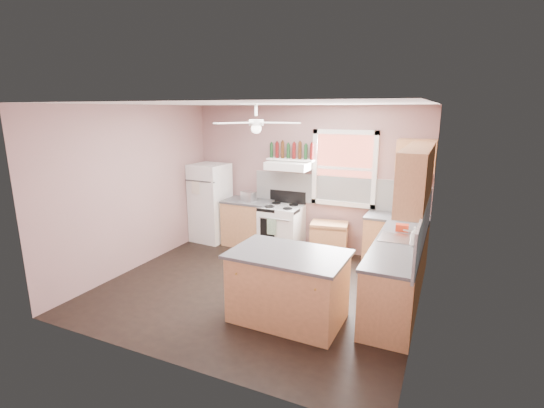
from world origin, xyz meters
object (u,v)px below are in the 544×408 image
at_px(toaster, 249,196).
at_px(island, 288,288).
at_px(refrigerator, 210,203).
at_px(stove, 282,228).
at_px(cart, 329,240).

bearing_deg(toaster, island, -35.53).
relative_size(refrigerator, island, 1.15).
bearing_deg(toaster, stove, 18.41).
height_order(refrigerator, island, refrigerator).
height_order(toaster, stove, toaster).
bearing_deg(island, refrigerator, 140.79).
height_order(cart, island, island).
height_order(refrigerator, toaster, refrigerator).
xyz_separation_m(stove, island, (1.08, -2.31, 0.00)).
distance_m(toaster, stove, 0.89).
relative_size(refrigerator, toaster, 5.61).
relative_size(stove, island, 0.63).
xyz_separation_m(toaster, island, (1.77, -2.29, -0.56)).
bearing_deg(stove, toaster, -177.81).
height_order(refrigerator, stove, refrigerator).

